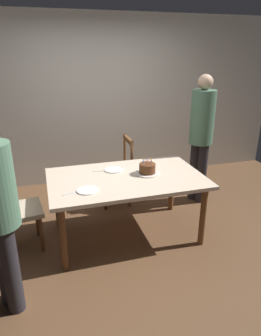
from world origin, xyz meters
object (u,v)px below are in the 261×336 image
at_px(chair_upholstered, 11,205).
at_px(plate_near_celebrant, 87,190).
at_px(dining_table, 126,183).
at_px(person_guest, 201,132).
at_px(birthday_cake, 147,169).
at_px(plate_far_side, 114,170).
at_px(chair_spindle_back, 117,172).

bearing_deg(chair_upholstered, plate_near_celebrant, -22.13).
height_order(dining_table, person_guest, person_guest).
bearing_deg(birthday_cake, plate_far_side, 148.21).
relative_size(birthday_cake, plate_near_celebrant, 1.27).
distance_m(dining_table, chair_spindle_back, 0.87).
relative_size(plate_far_side, person_guest, 0.12).
bearing_deg(person_guest, chair_spindle_back, 167.28).
distance_m(plate_far_side, person_guest, 1.39).
bearing_deg(plate_near_celebrant, chair_upholstered, 157.87).
bearing_deg(birthday_cake, chair_spindle_back, 101.00).
bearing_deg(birthday_cake, dining_table, -174.50).
bearing_deg(plate_far_side, chair_upholstered, -172.25).
relative_size(chair_upholstered, person_guest, 0.53).
xyz_separation_m(dining_table, birthday_cake, (0.26, 0.02, 0.13)).
relative_size(plate_far_side, chair_spindle_back, 0.23).
distance_m(birthday_cake, plate_far_side, 0.40).
xyz_separation_m(birthday_cake, person_guest, (0.97, 0.56, 0.22)).
height_order(dining_table, plate_far_side, plate_far_side).
height_order(chair_spindle_back, chair_upholstered, same).
height_order(birthday_cake, plate_near_celebrant, birthday_cake).
relative_size(dining_table, chair_upholstered, 1.80).
height_order(dining_table, plate_near_celebrant, plate_near_celebrant).
height_order(chair_spindle_back, person_guest, person_guest).
bearing_deg(person_guest, birthday_cake, -149.89).
bearing_deg(plate_far_side, birthday_cake, -31.79).
height_order(plate_far_side, person_guest, person_guest).
bearing_deg(chair_upholstered, chair_spindle_back, 29.76).
relative_size(plate_far_side, chair_upholstered, 0.23).
bearing_deg(dining_table, chair_spindle_back, 83.50).
bearing_deg(chair_spindle_back, plate_near_celebrant, -117.66).
bearing_deg(birthday_cake, plate_near_celebrant, -160.24).
xyz_separation_m(dining_table, person_guest, (1.23, 0.59, 0.36)).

